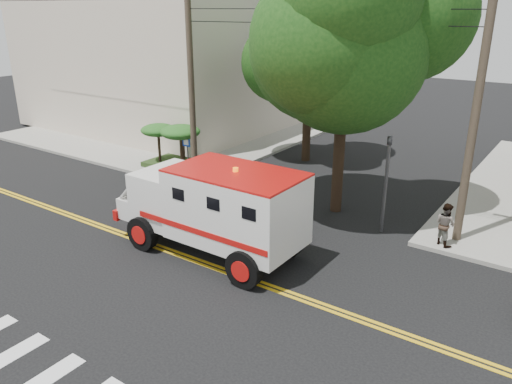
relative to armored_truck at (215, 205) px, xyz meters
The scene contains 12 objects.
ground 1.91m from the armored_truck, 82.19° to the right, with size 100.00×100.00×0.00m, color black.
sidewalk_nw 18.53m from the armored_truck, 136.51° to the left, with size 17.00×17.00×0.15m, color gray.
building_left 21.22m from the armored_truck, 137.30° to the left, with size 16.00×14.00×10.00m, color beige.
utility_pole_left 8.05m from the armored_truck, 136.55° to the left, with size 0.28×0.28×9.00m, color #382D23.
utility_pole_right 8.83m from the armored_truck, 40.12° to the left, with size 0.28×0.28×9.00m, color #382D23.
tree_main 7.96m from the armored_truck, 69.26° to the left, with size 6.08×5.70×9.85m.
tree_left 11.97m from the armored_truck, 103.16° to the left, with size 4.48×4.20×7.70m.
traffic_signal 6.21m from the armored_truck, 50.84° to the left, with size 0.15×0.18×3.60m.
accessibility_sign 8.13m from the armored_truck, 138.58° to the left, with size 0.45×0.10×2.02m.
palm_planter 9.36m from the armored_truck, 141.51° to the left, with size 3.52×2.63×2.36m.
armored_truck is the anchor object (origin of this frame).
pedestrian_b 7.77m from the armored_truck, 37.47° to the left, with size 0.73×0.57×1.49m, color gray.
Camera 1 is at (9.53, -10.76, 7.75)m, focal length 35.00 mm.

